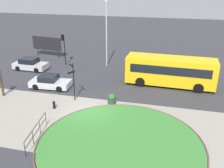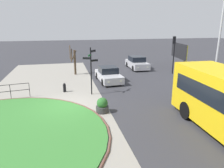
# 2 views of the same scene
# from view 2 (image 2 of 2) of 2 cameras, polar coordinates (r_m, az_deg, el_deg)

# --- Properties ---
(ground) EXTENTS (120.00, 120.00, 0.00)m
(ground) POSITION_cam_2_polar(r_m,az_deg,el_deg) (14.17, -11.86, -5.96)
(ground) COLOR #333338
(sidewalk_paving) EXTENTS (32.00, 8.50, 0.02)m
(sidewalk_paving) POSITION_cam_2_polar(r_m,az_deg,el_deg) (14.27, -18.93, -6.32)
(sidewalk_paving) COLOR gray
(sidewalk_paving) RESTS_ON ground
(signpost_directional) EXTENTS (0.99, 1.11, 3.61)m
(signpost_directional) POSITION_cam_2_polar(r_m,az_deg,el_deg) (15.65, -5.72, 4.59)
(signpost_directional) COLOR black
(signpost_directional) RESTS_ON ground
(bollard_foreground) EXTENTS (0.23, 0.23, 0.74)m
(bollard_foreground) POSITION_cam_2_polar(r_m,az_deg,el_deg) (17.01, -12.81, -0.93)
(bollard_foreground) COLOR black
(bollard_foreground) RESTS_ON ground
(railing_grass_edge) EXTENTS (0.60, 3.82, 1.08)m
(railing_grass_edge) POSITION_cam_2_polar(r_m,az_deg,el_deg) (16.72, -28.16, -1.63)
(railing_grass_edge) COLOR black
(railing_grass_edge) RESTS_ON ground
(car_near_lane) EXTENTS (4.20, 1.99, 1.48)m
(car_near_lane) POSITION_cam_2_polar(r_m,az_deg,el_deg) (25.66, 6.82, 5.71)
(car_near_lane) COLOR #B7B7BC
(car_near_lane) RESTS_ON ground
(car_trailing) EXTENTS (4.19, 2.01, 1.38)m
(car_trailing) POSITION_cam_2_polar(r_m,az_deg,el_deg) (19.69, -0.97, 2.51)
(car_trailing) COLOR #B7B7BC
(car_trailing) RESTS_ON ground
(traffic_light_near) EXTENTS (0.49, 0.30, 3.98)m
(traffic_light_near) POSITION_cam_2_polar(r_m,az_deg,el_deg) (23.60, 16.51, 9.74)
(traffic_light_near) COLOR black
(traffic_light_near) RESTS_ON ground
(lamppost_tall) EXTENTS (0.32, 0.32, 8.15)m
(lamppost_tall) POSITION_cam_2_polar(r_m,az_deg,el_deg) (19.49, 27.31, 11.78)
(lamppost_tall) COLOR #B7B7BC
(lamppost_tall) RESTS_ON ground
(billboard_left) EXTENTS (4.84, 0.86, 2.87)m
(billboard_left) POSITION_cam_2_polar(r_m,az_deg,el_deg) (28.64, 17.80, 8.54)
(billboard_left) COLOR black
(billboard_left) RESTS_ON ground
(planter_near_signpost) EXTENTS (0.78, 0.78, 0.95)m
(planter_near_signpost) POSITION_cam_2_polar(r_m,az_deg,el_deg) (12.81, -2.66, -5.97)
(planter_near_signpost) COLOR #383838
(planter_near_signpost) RESTS_ON ground
(street_tree_bare) EXTENTS (1.00, 0.76, 3.09)m
(street_tree_bare) POSITION_cam_2_polar(r_m,az_deg,el_deg) (22.58, -10.26, 6.32)
(street_tree_bare) COLOR #423323
(street_tree_bare) RESTS_ON ground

